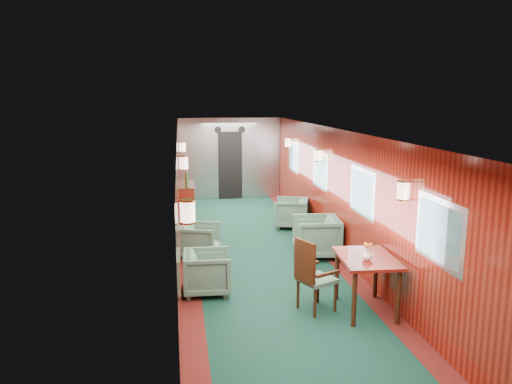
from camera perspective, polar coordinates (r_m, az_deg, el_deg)
room at (r=8.94m, az=0.80°, el=2.07°), size 12.00×12.10×2.40m
bulkhead at (r=14.81m, az=-3.00°, el=3.80°), size 2.98×0.17×2.39m
windows_right at (r=9.56m, az=9.38°, el=1.38°), size 0.02×8.60×0.80m
wall_sconces at (r=9.47m, az=0.23°, el=3.52°), size 2.97×7.97×0.25m
dining_table at (r=7.22m, az=12.53°, el=-8.22°), size 0.81×1.11×0.80m
side_chair at (r=7.11m, az=6.36°, el=-9.15°), size 0.62×0.63×1.06m
credenza at (r=11.72m, az=-7.93°, el=-1.50°), size 0.35×1.13×1.29m
flower_vase at (r=7.01m, az=12.62°, el=-7.03°), size 0.16×0.16×0.15m
armchair_left_near at (r=7.83m, az=-5.56°, el=-9.11°), size 0.75×0.73×0.66m
armchair_left_far at (r=9.55m, az=-6.39°, el=-5.52°), size 0.86×0.85×0.64m
armchair_right_near at (r=9.56m, az=6.91°, el=-5.10°), size 0.93×0.90×0.77m
armchair_right_far at (r=11.62m, az=4.03°, el=-2.39°), size 0.93×0.91×0.69m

